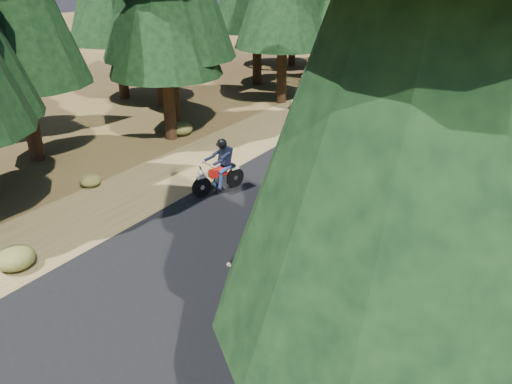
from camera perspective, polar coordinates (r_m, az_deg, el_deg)
ground at (r=12.99m, az=-3.60°, el=-6.75°), size 120.00×120.00×0.00m
road at (r=16.81m, az=6.45°, el=0.81°), size 6.00×100.00×0.01m
shoulder_l at (r=19.10m, az=-5.98°, el=3.82°), size 3.20×100.00×0.01m
shoulder_r at (r=15.57m, az=21.74°, el=-2.95°), size 3.20×100.00×0.01m
understory_shrubs at (r=17.62m, az=12.30°, el=2.47°), size 15.85×30.48×0.60m
rider_lead at (r=10.97m, az=-0.87°, el=-9.74°), size 0.62×1.90×1.69m
rider_follow at (r=16.03m, az=-4.32°, el=1.97°), size 1.23×2.06×1.76m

